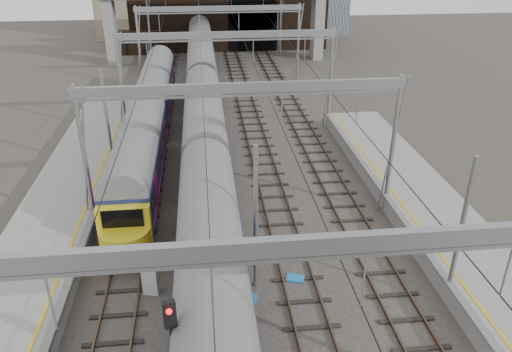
{
  "coord_description": "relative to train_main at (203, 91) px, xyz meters",
  "views": [
    {
      "loc": [
        -1.99,
        -16.2,
        14.68
      ],
      "look_at": [
        0.72,
        8.45,
        2.4
      ],
      "focal_mm": 35.0,
      "sensor_mm": 36.0,
      "label": 1
    }
  ],
  "objects": [
    {
      "name": "platform_right",
      "position": [
        12.18,
        -26.38,
        -1.93
      ],
      "size": [
        4.32,
        47.0,
        1.12
      ],
      "color": "gray",
      "rests_on": "ground"
    },
    {
      "name": "train_second",
      "position": [
        -4.0,
        -5.55,
        -0.12
      ],
      "size": [
        2.6,
        30.09,
        4.54
      ],
      "color": "black",
      "rests_on": "ground"
    },
    {
      "name": "signal_near_left",
      "position": [
        -1.25,
        -29.65,
        0.76
      ],
      "size": [
        0.4,
        0.48,
        5.19
      ],
      "rotation": [
        0.0,
        0.0,
        0.29
      ],
      "color": "black",
      "rests_on": "ground"
    },
    {
      "name": "signal_near_centre",
      "position": [
        0.63,
        -27.14,
        0.6
      ],
      "size": [
        0.37,
        0.47,
        4.88
      ],
      "rotation": [
        0.0,
        0.0,
        -0.16
      ],
      "color": "black",
      "rests_on": "ground"
    },
    {
      "name": "ground",
      "position": [
        2.0,
        -24.88,
        -2.48
      ],
      "size": [
        160.0,
        160.0,
        0.0
      ],
      "primitive_type": "plane",
      "color": "#38332D",
      "rests_on": "ground"
    },
    {
      "name": "equip_cover_c",
      "position": [
        3.89,
        -22.64,
        -2.43
      ],
      "size": [
        0.95,
        0.8,
        0.09
      ],
      "primitive_type": "cube",
      "rotation": [
        0.0,
        0.0,
        -0.33
      ],
      "color": "blue",
      "rests_on": "ground"
    },
    {
      "name": "tracks",
      "position": [
        2.0,
        -9.88,
        -2.46
      ],
      "size": [
        14.4,
        80.0,
        0.22
      ],
      "color": "#4C3828",
      "rests_on": "ground"
    },
    {
      "name": "equip_cover_b",
      "position": [
        0.68,
        -17.68,
        -2.43
      ],
      "size": [
        1.03,
        0.89,
        0.1
      ],
      "primitive_type": "cube",
      "rotation": [
        0.0,
        0.0,
        0.38
      ],
      "color": "blue",
      "rests_on": "ground"
    },
    {
      "name": "retaining_wall",
      "position": [
        3.4,
        27.05,
        1.85
      ],
      "size": [
        28.0,
        2.75,
        9.0
      ],
      "color": "black",
      "rests_on": "ground"
    },
    {
      "name": "equip_cover_a",
      "position": [
        1.53,
        -23.75,
        -2.43
      ],
      "size": [
        0.95,
        0.81,
        0.09
      ],
      "primitive_type": "cube",
      "rotation": [
        0.0,
        0.0,
        -0.35
      ],
      "color": "blue",
      "rests_on": "ground"
    },
    {
      "name": "relay_cabinet",
      "position": [
        -2.69,
        -22.82,
        -1.81
      ],
      "size": [
        0.78,
        0.69,
        1.35
      ],
      "primitive_type": "cube",
      "rotation": [
        0.0,
        0.0,
        -0.21
      ],
      "color": "silver",
      "rests_on": "ground"
    },
    {
      "name": "train_main",
      "position": [
        0.0,
        0.0,
        0.0
      ],
      "size": [
        2.79,
        64.47,
        4.8
      ],
      "color": "black",
      "rests_on": "ground"
    },
    {
      "name": "overhead_line",
      "position": [
        2.0,
        -3.4,
        4.09
      ],
      "size": [
        16.8,
        80.0,
        8.0
      ],
      "color": "gray",
      "rests_on": "ground"
    },
    {
      "name": "platform_left",
      "position": [
        -8.18,
        -22.38,
        -1.93
      ],
      "size": [
        4.32,
        55.0,
        1.12
      ],
      "color": "gray",
      "rests_on": "ground"
    }
  ]
}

